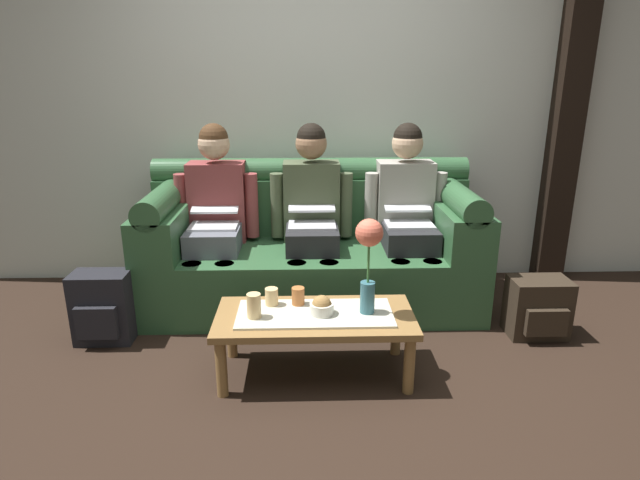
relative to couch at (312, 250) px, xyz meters
name	(u,v)px	position (x,y,z in m)	size (l,w,h in m)	color
ground_plane	(316,395)	(0.00, -1.17, -0.37)	(14.00, 14.00, 0.00)	black
back_wall_patterned	(310,85)	(0.00, 0.53, 1.08)	(6.00, 0.12, 2.90)	silver
timber_pillar	(571,85)	(1.86, 0.41, 1.08)	(0.20, 0.20, 2.90)	black
couch	(312,250)	(0.00, 0.00, 0.00)	(2.21, 0.88, 0.96)	#2D5633
person_left	(216,210)	(-0.64, 0.00, 0.29)	(0.56, 0.67, 1.22)	#595B66
person_middle	(312,209)	(0.00, 0.00, 0.29)	(0.56, 0.67, 1.22)	#232326
person_right	(407,209)	(0.64, 0.00, 0.29)	(0.56, 0.67, 1.22)	#232326
coffee_table	(315,322)	(0.00, -0.96, -0.07)	(1.03, 0.48, 0.35)	olive
flower_vase	(369,250)	(0.27, -0.97, 0.32)	(0.14, 0.14, 0.50)	#336672
snack_bowl	(322,307)	(0.03, -0.98, 0.02)	(0.12, 0.12, 0.10)	silver
cup_near_left	(254,306)	(-0.31, -1.01, 0.05)	(0.07, 0.07, 0.13)	#DBB77A
cup_near_right	(298,296)	(-0.09, -0.86, 0.03)	(0.07, 0.07, 0.09)	#B26633
cup_far_center	(272,297)	(-0.23, -0.86, 0.03)	(0.07, 0.07, 0.09)	#DBB77A
backpack_left	(103,308)	(-1.24, -0.56, -0.16)	(0.33, 0.25, 0.43)	black
backpack_right	(538,308)	(1.36, -0.57, -0.19)	(0.35, 0.27, 0.36)	#2D2319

